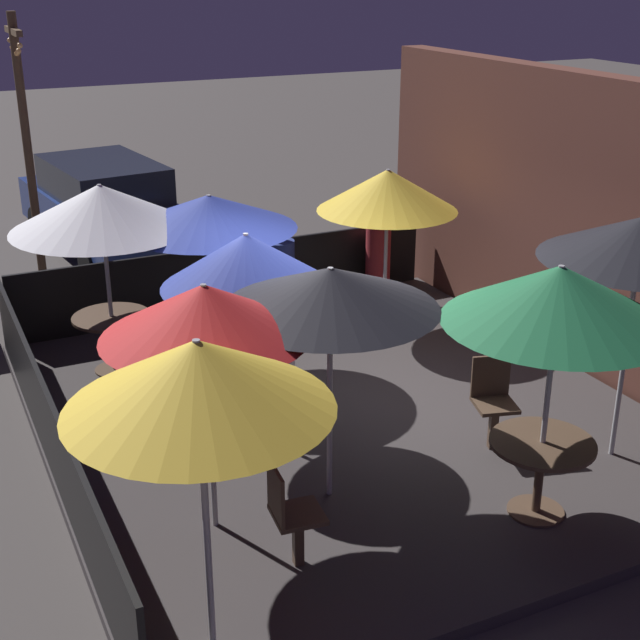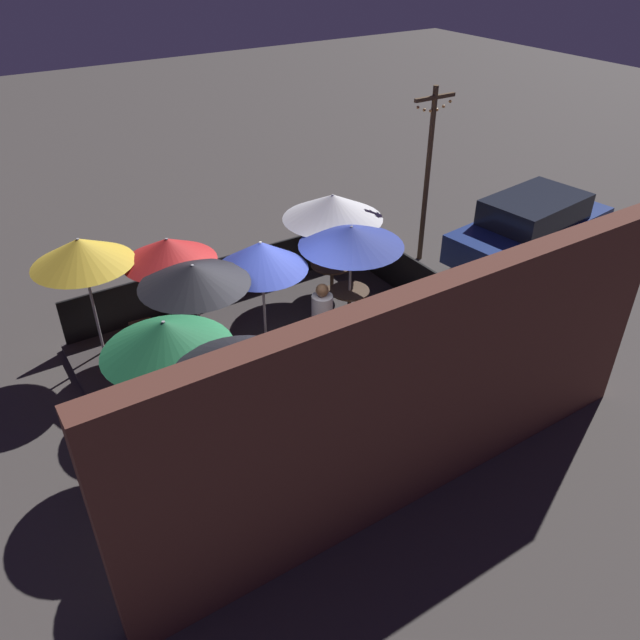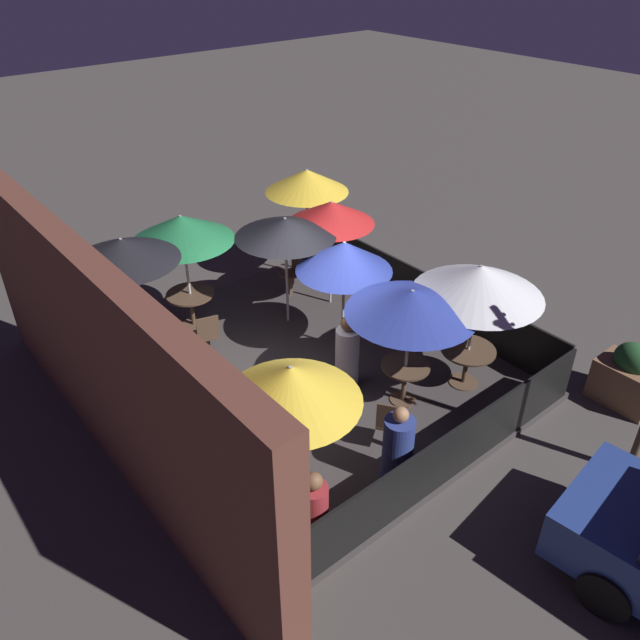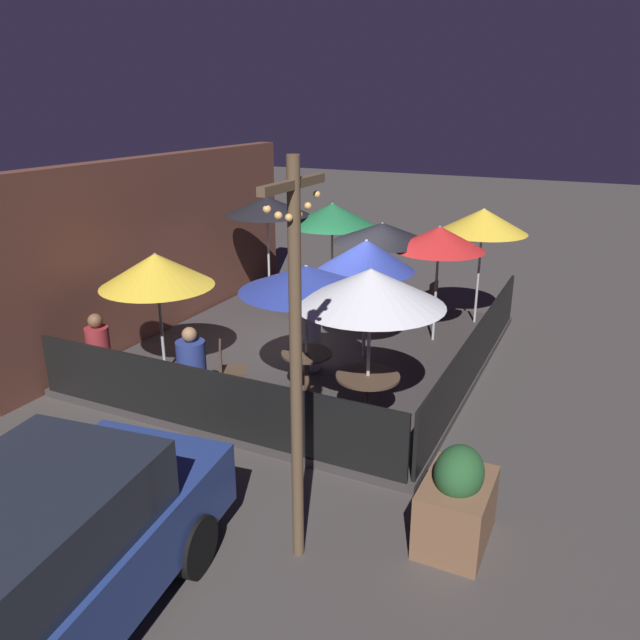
{
  "view_description": "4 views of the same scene",
  "coord_description": "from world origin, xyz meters",
  "px_view_note": "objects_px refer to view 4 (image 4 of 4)",
  "views": [
    {
      "loc": [
        7.77,
        -3.96,
        4.71
      ],
      "look_at": [
        -0.08,
        -0.2,
        1.2
      ],
      "focal_mm": 50.0,
      "sensor_mm": 36.0,
      "label": 1
    },
    {
      "loc": [
        4.56,
        7.95,
        7.19
      ],
      "look_at": [
        -0.48,
        0.12,
        1.09
      ],
      "focal_mm": 35.0,
      "sensor_mm": 36.0,
      "label": 2
    },
    {
      "loc": [
        -7.12,
        5.41,
        6.89
      ],
      "look_at": [
        -0.24,
        -0.28,
        1.16
      ],
      "focal_mm": 35.0,
      "sensor_mm": 36.0,
      "label": 3
    },
    {
      "loc": [
        -9.77,
        -4.87,
        4.57
      ],
      "look_at": [
        -0.83,
        -0.58,
        1.04
      ],
      "focal_mm": 35.0,
      "sensor_mm": 36.0,
      "label": 4
    }
  ],
  "objects_px": {
    "patio_umbrella_7": "(267,206)",
    "planter_box": "(457,501)",
    "patio_umbrella_2": "(332,215)",
    "patio_umbrella_3": "(156,270)",
    "patio_chair_1": "(428,301)",
    "patron_0": "(309,336)",
    "patio_umbrella_4": "(382,232)",
    "patio_chair_2": "(229,369)",
    "dining_table_0": "(307,362)",
    "dining_table_2": "(332,282)",
    "light_post": "(296,354)",
    "patio_chair_0": "(294,296)",
    "patron_1": "(192,373)",
    "patio_umbrella_8": "(366,256)",
    "patio_umbrella_0": "(306,279)",
    "patio_umbrella_5": "(483,221)",
    "patron_2": "(100,357)",
    "patio_umbrella_1": "(370,287)",
    "parked_car_0": "(18,581)",
    "dining_table_1": "(368,384)",
    "patio_umbrella_6": "(439,238)"
  },
  "relations": [
    {
      "from": "patio_chair_2",
      "to": "patio_umbrella_0",
      "type": "bearing_deg",
      "value": 0.0
    },
    {
      "from": "patio_chair_0",
      "to": "planter_box",
      "type": "distance_m",
      "value": 7.22
    },
    {
      "from": "patio_umbrella_3",
      "to": "parked_car_0",
      "type": "bearing_deg",
      "value": -152.53
    },
    {
      "from": "patio_chair_0",
      "to": "dining_table_0",
      "type": "bearing_deg",
      "value": -132.79
    },
    {
      "from": "patio_umbrella_3",
      "to": "patron_0",
      "type": "bearing_deg",
      "value": -59.11
    },
    {
      "from": "patio_umbrella_5",
      "to": "patron_1",
      "type": "xyz_separation_m",
      "value": [
        -5.74,
        2.98,
        -1.57
      ]
    },
    {
      "from": "patio_umbrella_2",
      "to": "patio_umbrella_4",
      "type": "distance_m",
      "value": 1.88
    },
    {
      "from": "dining_table_2",
      "to": "light_post",
      "type": "xyz_separation_m",
      "value": [
        -7.46,
        -3.03,
        1.6
      ]
    },
    {
      "from": "patio_chair_1",
      "to": "patron_2",
      "type": "distance_m",
      "value": 6.53
    },
    {
      "from": "patron_2",
      "to": "light_post",
      "type": "bearing_deg",
      "value": -108.37
    },
    {
      "from": "dining_table_0",
      "to": "light_post",
      "type": "relative_size",
      "value": 0.19
    },
    {
      "from": "dining_table_2",
      "to": "patron_1",
      "type": "bearing_deg",
      "value": -178.07
    },
    {
      "from": "light_post",
      "to": "dining_table_2",
      "type": "bearing_deg",
      "value": 22.1
    },
    {
      "from": "dining_table_0",
      "to": "parked_car_0",
      "type": "relative_size",
      "value": 0.17
    },
    {
      "from": "patio_umbrella_2",
      "to": "patio_umbrella_0",
      "type": "bearing_deg",
      "value": -160.37
    },
    {
      "from": "dining_table_2",
      "to": "parked_car_0",
      "type": "height_order",
      "value": "parked_car_0"
    },
    {
      "from": "patio_chair_2",
      "to": "patron_2",
      "type": "distance_m",
      "value": 2.09
    },
    {
      "from": "patio_umbrella_5",
      "to": "dining_table_1",
      "type": "bearing_deg",
      "value": 174.39
    },
    {
      "from": "patio_umbrella_0",
      "to": "patron_2",
      "type": "distance_m",
      "value": 3.53
    },
    {
      "from": "patio_chair_2",
      "to": "dining_table_0",
      "type": "bearing_deg",
      "value": 0.0
    },
    {
      "from": "patio_umbrella_8",
      "to": "dining_table_1",
      "type": "height_order",
      "value": "patio_umbrella_8"
    },
    {
      "from": "patio_chair_1",
      "to": "parked_car_0",
      "type": "relative_size",
      "value": 0.2
    },
    {
      "from": "patio_umbrella_7",
      "to": "planter_box",
      "type": "height_order",
      "value": "patio_umbrella_7"
    },
    {
      "from": "patio_chair_1",
      "to": "parked_car_0",
      "type": "distance_m",
      "value": 9.42
    },
    {
      "from": "dining_table_2",
      "to": "patron_1",
      "type": "height_order",
      "value": "patron_1"
    },
    {
      "from": "patron_0",
      "to": "light_post",
      "type": "xyz_separation_m",
      "value": [
        -4.13,
        -1.94,
        1.57
      ]
    },
    {
      "from": "dining_table_1",
      "to": "patio_umbrella_6",
      "type": "bearing_deg",
      "value": 0.33
    },
    {
      "from": "patio_umbrella_2",
      "to": "patio_umbrella_3",
      "type": "relative_size",
      "value": 1.11
    },
    {
      "from": "dining_table_0",
      "to": "patio_chair_1",
      "type": "distance_m",
      "value": 4.09
    },
    {
      "from": "patio_umbrella_4",
      "to": "patio_umbrella_8",
      "type": "xyz_separation_m",
      "value": [
        -1.39,
        -0.22,
        -0.13
      ]
    },
    {
      "from": "patio_chair_0",
      "to": "patron_1",
      "type": "distance_m",
      "value": 4.27
    },
    {
      "from": "patio_chair_1",
      "to": "patron_0",
      "type": "relative_size",
      "value": 0.69
    },
    {
      "from": "patio_umbrella_8",
      "to": "patio_chair_1",
      "type": "relative_size",
      "value": 2.32
    },
    {
      "from": "patio_umbrella_3",
      "to": "patio_chair_2",
      "type": "relative_size",
      "value": 2.22
    },
    {
      "from": "dining_table_1",
      "to": "patio_chair_1",
      "type": "relative_size",
      "value": 0.99
    },
    {
      "from": "patio_umbrella_5",
      "to": "patio_umbrella_3",
      "type": "bearing_deg",
      "value": 139.6
    },
    {
      "from": "patio_umbrella_8",
      "to": "patio_chair_0",
      "type": "height_order",
      "value": "patio_umbrella_8"
    },
    {
      "from": "patio_umbrella_5",
      "to": "dining_table_0",
      "type": "bearing_deg",
      "value": 160.34
    },
    {
      "from": "patio_umbrella_4",
      "to": "patio_chair_1",
      "type": "xyz_separation_m",
      "value": [
        0.82,
        -0.75,
        -1.51
      ]
    },
    {
      "from": "patio_umbrella_1",
      "to": "planter_box",
      "type": "height_order",
      "value": "patio_umbrella_1"
    },
    {
      "from": "planter_box",
      "to": "patio_umbrella_3",
      "type": "bearing_deg",
      "value": 70.42
    },
    {
      "from": "patio_umbrella_5",
      "to": "patron_0",
      "type": "relative_size",
      "value": 1.77
    },
    {
      "from": "patio_umbrella_8",
      "to": "dining_table_1",
      "type": "bearing_deg",
      "value": -157.02
    },
    {
      "from": "patio_umbrella_6",
      "to": "patron_1",
      "type": "distance_m",
      "value": 5.21
    },
    {
      "from": "patio_umbrella_2",
      "to": "patio_umbrella_8",
      "type": "height_order",
      "value": "patio_umbrella_2"
    },
    {
      "from": "patio_umbrella_8",
      "to": "patio_umbrella_2",
      "type": "bearing_deg",
      "value": 35.71
    },
    {
      "from": "patio_umbrella_3",
      "to": "patio_umbrella_5",
      "type": "bearing_deg",
      "value": -40.4
    },
    {
      "from": "patio_chair_1",
      "to": "patron_1",
      "type": "relative_size",
      "value": 0.71
    },
    {
      "from": "patio_umbrella_0",
      "to": "patio_umbrella_2",
      "type": "distance_m",
      "value": 4.54
    },
    {
      "from": "patio_chair_1",
      "to": "planter_box",
      "type": "distance_m",
      "value": 6.67
    }
  ]
}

